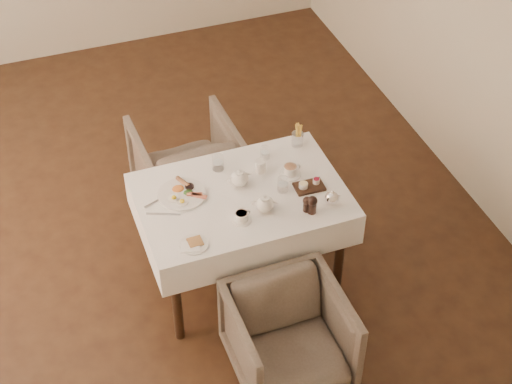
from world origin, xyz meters
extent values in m
plane|color=black|center=(0.00, 0.00, 0.00)|extent=(5.00, 5.00, 0.00)
plane|color=beige|center=(0.00, -2.50, 1.45)|extent=(4.50, 0.00, 4.50)
cube|color=black|center=(0.35, -0.77, 0.72)|extent=(1.20, 0.80, 0.04)
cube|color=white|center=(0.35, -0.77, 0.64)|extent=(1.28, 0.88, 0.23)
cylinder|color=black|center=(-0.19, -0.43, 0.35)|extent=(0.06, 0.06, 0.70)
cylinder|color=black|center=(0.89, -0.43, 0.35)|extent=(0.06, 0.06, 0.70)
cylinder|color=black|center=(-0.19, -1.11, 0.35)|extent=(0.06, 0.06, 0.70)
cylinder|color=black|center=(0.89, -1.11, 0.35)|extent=(0.06, 0.06, 0.70)
imported|color=brown|center=(0.36, -1.57, 0.31)|extent=(0.66, 0.68, 0.61)
imported|color=brown|center=(0.24, 0.11, 0.33)|extent=(0.74, 0.76, 0.66)
cylinder|color=white|center=(0.01, -0.65, 0.76)|extent=(0.30, 0.30, 0.01)
ellipsoid|color=#C16222|center=(0.00, -0.60, 0.78)|extent=(0.08, 0.07, 0.03)
cylinder|color=brown|center=(0.04, -0.55, 0.78)|extent=(0.07, 0.11, 0.03)
cylinder|color=black|center=(0.07, -0.61, 0.77)|extent=(0.06, 0.06, 0.02)
cube|color=#A73927|center=(0.09, -0.70, 0.77)|extent=(0.11, 0.08, 0.01)
ellipsoid|color=#264C19|center=(0.05, -0.65, 0.77)|extent=(0.06, 0.05, 0.02)
cylinder|color=white|center=(-0.05, -1.08, 0.76)|extent=(0.17, 0.17, 0.01)
cube|color=brown|center=(-0.04, -1.08, 0.77)|extent=(0.09, 0.08, 0.01)
cube|color=white|center=(-0.07, -1.10, 0.76)|extent=(0.13, 0.11, 0.01)
cylinder|color=white|center=(0.54, -0.60, 0.80)|extent=(0.08, 0.08, 0.08)
cylinder|color=white|center=(0.28, -0.99, 0.76)|extent=(0.12, 0.12, 0.01)
cylinder|color=white|center=(0.28, -0.99, 0.79)|extent=(0.10, 0.10, 0.05)
cylinder|color=#AE754E|center=(0.28, -0.99, 0.81)|extent=(0.07, 0.07, 0.00)
cylinder|color=white|center=(0.71, -0.70, 0.76)|extent=(0.14, 0.14, 0.01)
cylinder|color=white|center=(0.71, -0.70, 0.79)|extent=(0.10, 0.10, 0.06)
cylinder|color=#AE754E|center=(0.71, -0.70, 0.82)|extent=(0.08, 0.08, 0.00)
cylinder|color=silver|center=(0.29, -0.49, 0.81)|extent=(0.10, 0.10, 0.10)
cylinder|color=silver|center=(0.61, -0.82, 0.80)|extent=(0.09, 0.09, 0.10)
cylinder|color=silver|center=(0.61, -0.48, 0.80)|extent=(0.07, 0.07, 0.09)
cube|color=black|center=(0.77, -0.85, 0.76)|extent=(0.19, 0.13, 0.02)
cylinder|color=white|center=(0.73, -0.85, 0.79)|extent=(0.06, 0.06, 0.03)
cylinder|color=maroon|center=(0.82, -0.84, 0.79)|extent=(0.04, 0.04, 0.03)
cylinder|color=silver|center=(0.86, -0.43, 0.80)|extent=(0.08, 0.08, 0.09)
cube|color=silver|center=(-0.15, -0.65, 0.76)|extent=(0.19, 0.09, 0.00)
cube|color=silver|center=(-0.15, -0.78, 0.76)|extent=(0.20, 0.09, 0.00)
camera|label=1|loc=(-0.80, -4.16, 4.00)|focal=55.00mm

